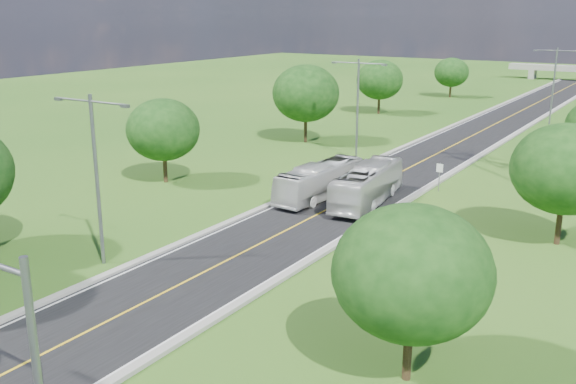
% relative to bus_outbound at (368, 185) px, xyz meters
% --- Properties ---
extents(ground, '(260.00, 260.00, 0.00)m').
position_rel_bus_outbound_xyz_m(ground, '(-1.80, 28.53, -1.55)').
color(ground, '#265517').
rests_on(ground, ground).
extents(road, '(8.00, 150.00, 0.06)m').
position_rel_bus_outbound_xyz_m(road, '(-1.80, 34.53, -1.52)').
color(road, black).
rests_on(road, ground).
extents(curb_left, '(0.50, 150.00, 0.22)m').
position_rel_bus_outbound_xyz_m(curb_left, '(-6.05, 34.53, -1.44)').
color(curb_left, gray).
rests_on(curb_left, ground).
extents(curb_right, '(0.50, 150.00, 0.22)m').
position_rel_bus_outbound_xyz_m(curb_right, '(2.45, 34.53, -1.44)').
color(curb_right, gray).
rests_on(curb_right, ground).
extents(speed_limit_sign, '(0.55, 0.09, 2.40)m').
position_rel_bus_outbound_xyz_m(speed_limit_sign, '(3.40, 6.51, 0.05)').
color(speed_limit_sign, slate).
rests_on(speed_limit_sign, ground).
extents(streetlight_near_left, '(5.90, 0.25, 10.00)m').
position_rel_bus_outbound_xyz_m(streetlight_near_left, '(-7.80, -19.47, 4.39)').
color(streetlight_near_left, slate).
rests_on(streetlight_near_left, ground).
extents(streetlight_mid_left, '(5.90, 0.25, 10.00)m').
position_rel_bus_outbound_xyz_m(streetlight_mid_left, '(-7.80, 13.53, 4.39)').
color(streetlight_mid_left, slate).
rests_on(streetlight_mid_left, ground).
extents(streetlight_far_right, '(5.90, 0.25, 10.00)m').
position_rel_bus_outbound_xyz_m(streetlight_far_right, '(4.20, 46.53, 4.39)').
color(streetlight_far_right, slate).
rests_on(streetlight_far_right, ground).
extents(tree_lb, '(6.30, 6.30, 7.33)m').
position_rel_bus_outbound_xyz_m(tree_lb, '(-17.80, -3.47, 3.09)').
color(tree_lb, black).
rests_on(tree_lb, ground).
extents(tree_lc, '(7.56, 7.56, 8.79)m').
position_rel_bus_outbound_xyz_m(tree_lc, '(-16.80, 18.53, 4.03)').
color(tree_lc, black).
rests_on(tree_lc, ground).
extents(tree_ld, '(6.72, 6.72, 7.82)m').
position_rel_bus_outbound_xyz_m(tree_ld, '(-18.80, 42.53, 3.40)').
color(tree_ld, black).
rests_on(tree_ld, ground).
extents(tree_le, '(5.88, 5.88, 6.84)m').
position_rel_bus_outbound_xyz_m(tree_le, '(-16.30, 66.53, 2.78)').
color(tree_le, black).
rests_on(tree_le, ground).
extents(tree_ra, '(6.30, 6.30, 7.33)m').
position_rel_bus_outbound_xyz_m(tree_ra, '(12.20, -21.47, 3.09)').
color(tree_ra, black).
rests_on(tree_ra, ground).
extents(tree_rb, '(6.72, 6.72, 7.82)m').
position_rel_bus_outbound_xyz_m(tree_rb, '(14.20, -1.47, 3.40)').
color(tree_rb, black).
rests_on(tree_rb, ground).
extents(bus_outbound, '(3.78, 10.92, 2.98)m').
position_rel_bus_outbound_xyz_m(bus_outbound, '(0.00, 0.00, 0.00)').
color(bus_outbound, beige).
rests_on(bus_outbound, road).
extents(bus_inbound, '(2.83, 10.12, 2.79)m').
position_rel_bus_outbound_xyz_m(bus_inbound, '(-3.87, -0.60, -0.09)').
color(bus_inbound, silver).
rests_on(bus_inbound, road).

